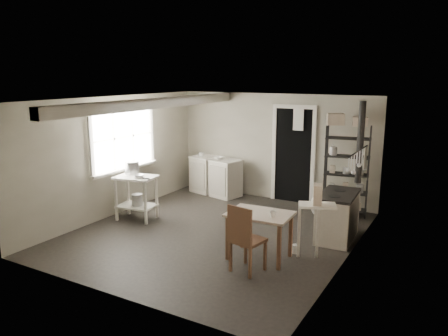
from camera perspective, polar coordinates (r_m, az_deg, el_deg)
The scene contains 31 objects.
floor at distance 7.66m, azimuth -1.12°, elevation -8.48°, with size 5.00×5.00×0.00m, color black.
ceiling at distance 7.18m, azimuth -1.20°, elevation 8.96°, with size 5.00×5.00×0.00m, color silver.
wall_back at distance 9.53m, azimuth 6.57°, elevation 2.72°, with size 4.50×0.02×2.30m, color #ADA793.
wall_front at distance 5.41m, azimuth -14.91°, elevation -4.93°, with size 4.50×0.02×2.30m, color #ADA793.
wall_left at distance 8.68m, azimuth -14.02°, elevation 1.51°, with size 0.02×5.00×2.30m, color #ADA793.
wall_right at distance 6.50m, azimuth 16.13°, elevation -2.13°, with size 0.02×5.00×2.30m, color #ADA793.
window at distance 8.75m, azimuth -13.10°, elevation 3.96°, with size 0.12×1.76×1.28m, color white, non-canonical shape.
doorway at distance 9.36m, azimuth 9.01°, elevation 1.55°, with size 0.96×0.10×2.08m, color white, non-canonical shape.
ceiling_beam at distance 7.87m, azimuth -8.80°, elevation 8.37°, with size 0.18×5.00×0.18m, color white, non-canonical shape.
wallpaper_panel at distance 6.51m, azimuth 16.05°, elevation -2.12°, with size 0.01×5.00×2.30m, color beige, non-canonical shape.
utensil_rail at distance 7.01m, azimuth 17.03°, elevation 2.17°, with size 0.06×1.20×0.44m, color #ADADB0, non-canonical shape.
prep_table at distance 8.41m, azimuth -11.35°, elevation -3.96°, with size 0.73×0.52×0.83m, color white, non-canonical shape.
stockpot at distance 8.47m, azimuth -11.93°, elevation -0.10°, with size 0.27×0.27×0.29m, color #ADADB0.
saucepan at distance 8.14m, azimuth -11.04°, elevation -1.20°, with size 0.18×0.18×0.10m, color #ADADB0.
bucket at distance 8.39m, azimuth -11.27°, elevation -4.10°, with size 0.20×0.20×0.22m, color #ADADB0.
base_cabinets at distance 9.96m, azimuth -1.14°, elevation -0.83°, with size 1.28×0.55×0.84m, color beige, non-canonical shape.
mixing_bowl at distance 9.75m, azimuth -0.72°, elevation 1.86°, with size 0.29×0.29×0.07m, color white.
counter_cup at distance 9.98m, azimuth -2.98°, elevation 2.19°, with size 0.13×0.13×0.11m, color white.
shelf_rack at distance 8.69m, azimuth 15.73°, elevation 0.08°, with size 0.83×0.32×1.75m, color black, non-canonical shape.
shelf_jar at distance 8.70m, azimuth 14.02°, elevation 3.00°, with size 0.09×0.09×0.19m, color white.
storage_box_a at distance 8.61m, azimuth 14.41°, elevation 7.19°, with size 0.31×0.27×0.21m, color beige.
storage_box_b at distance 8.50m, azimuth 17.42°, elevation 6.82°, with size 0.26×0.25×0.17m, color beige.
stove at distance 7.51m, azimuth 14.62°, elevation -5.76°, with size 0.55×1.00×0.79m, color beige, non-canonical shape.
stovepipe at distance 7.59m, azimuth 17.38°, elevation 3.19°, with size 0.11×0.11×1.36m, color black, non-canonical shape.
side_ledge at distance 6.69m, azimuth 11.95°, elevation -7.97°, with size 0.55×0.29×0.84m, color white, non-canonical shape.
oats_box at distance 6.49m, azimuth 12.14°, elevation -3.23°, with size 0.12×0.20×0.30m, color beige.
work_table at distance 6.57m, azimuth 4.66°, elevation -8.57°, with size 0.93×0.65×0.70m, color beige, non-canonical shape.
table_cup at distance 6.29m, azimuth 6.39°, elevation -5.50°, with size 0.09×0.09×0.08m, color white.
chair at distance 6.11m, azimuth 3.15°, elevation -9.12°, with size 0.40×0.42×0.98m, color brown, non-canonical shape.
flour_sack at distance 8.62m, azimuth 12.47°, elevation -4.73°, with size 0.38×0.33×0.46m, color white.
floor_crock at distance 6.92m, azimuth 9.33°, elevation -10.32°, with size 0.11×0.11×0.13m, color white.
Camera 1 is at (3.68, -6.15, 2.70)m, focal length 35.00 mm.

